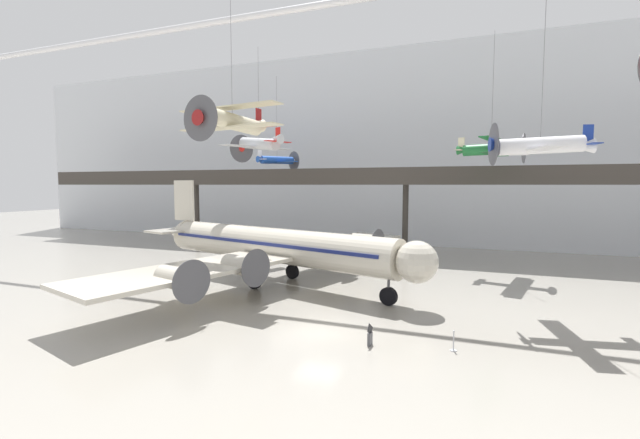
# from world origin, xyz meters

# --- Properties ---
(ground_plane) EXTENTS (260.00, 260.00, 0.00)m
(ground_plane) POSITION_xyz_m (0.00, 0.00, 0.00)
(ground_plane) COLOR gray
(hangar_back_wall) EXTENTS (140.00, 3.00, 27.64)m
(hangar_back_wall) POSITION_xyz_m (0.00, 39.22, 13.82)
(hangar_back_wall) COLOR silver
(hangar_back_wall) RESTS_ON ground
(mezzanine_walkway) EXTENTS (110.00, 3.20, 10.53)m
(mezzanine_walkway) POSITION_xyz_m (0.00, 27.90, 8.85)
(mezzanine_walkway) COLOR #38332D
(mezzanine_walkway) RESTS_ON ground
(airliner_silver_main) EXTENTS (29.70, 34.47, 8.98)m
(airliner_silver_main) POSITION_xyz_m (-8.31, 10.05, 3.27)
(airliner_silver_main) COLOR beige
(airliner_silver_main) RESTS_ON ground
(suspended_plane_silver_racer) EXTENTS (7.38, 8.47, 11.88)m
(suspended_plane_silver_racer) POSITION_xyz_m (-13.67, 17.80, 12.85)
(suspended_plane_silver_racer) COLOR silver
(suspended_plane_cream_biplane) EXTENTS (9.55, 7.84, 11.22)m
(suspended_plane_cream_biplane) POSITION_xyz_m (-10.19, 7.22, 13.62)
(suspended_plane_cream_biplane) COLOR beige
(suspended_plane_green_biplane) EXTENTS (6.45, 7.79, 12.36)m
(suspended_plane_green_biplane) POSITION_xyz_m (9.32, 21.43, 11.95)
(suspended_plane_green_biplane) COLOR #1E6B33
(suspended_plane_blue_trainer) EXTENTS (6.89, 6.22, 12.33)m
(suspended_plane_blue_trainer) POSITION_xyz_m (-17.24, 29.08, 11.81)
(suspended_plane_blue_trainer) COLOR #1E4CAD
(suspended_plane_white_twin) EXTENTS (6.44, 7.77, 13.02)m
(suspended_plane_white_twin) POSITION_xyz_m (12.06, 8.07, 11.01)
(suspended_plane_white_twin) COLOR silver
(stanchion_barrier) EXTENTS (0.36, 0.36, 1.08)m
(stanchion_barrier) POSITION_xyz_m (7.59, -0.20, 0.33)
(stanchion_barrier) COLOR #B2B5BA
(stanchion_barrier) RESTS_ON ground
(info_sign_pedestal) EXTENTS (0.20, 0.78, 1.24)m
(info_sign_pedestal) POSITION_xyz_m (3.39, -1.02, 0.46)
(info_sign_pedestal) COLOR #4C4C51
(info_sign_pedestal) RESTS_ON ground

